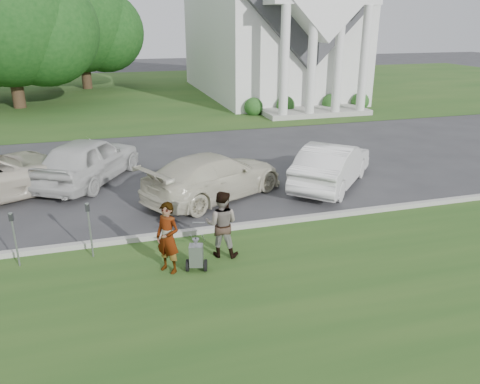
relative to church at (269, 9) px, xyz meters
name	(u,v)px	position (x,y,z in m)	size (l,w,h in m)	color
ground	(237,239)	(-9.00, -23.11, -5.94)	(120.00, 120.00, 0.00)	#333335
grass_strip	(279,303)	(-9.00, -26.11, -5.93)	(80.00, 7.00, 0.01)	#234A19
church_lawn	(141,92)	(-9.00, 3.89, -5.93)	(80.00, 30.00, 0.01)	#234A19
curb	(231,227)	(-9.00, -22.56, -5.86)	(80.00, 0.18, 0.15)	#9E9E93
church	(269,9)	(0.00, 0.00, 0.00)	(9.19, 19.00, 24.10)	white
tree_left	(6,22)	(-17.01, -1.13, -0.83)	(10.63, 8.40, 9.71)	#332316
tree_back	(81,27)	(-13.01, 6.87, -1.21)	(9.61, 7.60, 8.89)	#332316
striping_cart	(196,256)	(-10.31, -24.41, -5.57)	(0.62, 0.98, 0.85)	black
person_left	(168,238)	(-10.89, -24.28, -5.14)	(0.59, 0.39, 1.61)	#999999
person_right	(222,224)	(-9.59, -23.88, -5.14)	(0.78, 0.60, 1.59)	#999999
parking_meter_near	(89,224)	(-12.52, -23.12, -5.08)	(0.10, 0.09, 1.36)	gray
parking_meter_far	(14,233)	(-14.11, -23.11, -5.11)	(0.09, 0.09, 1.31)	gray
car_b	(88,160)	(-12.61, -17.42, -5.15)	(1.87, 4.64, 1.58)	silver
car_c	(214,176)	(-8.86, -20.06, -5.24)	(1.95, 4.79, 1.39)	beige
car_d	(332,165)	(-4.86, -20.07, -5.21)	(1.54, 4.41, 1.45)	white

